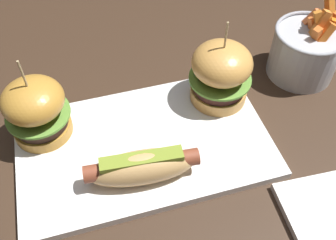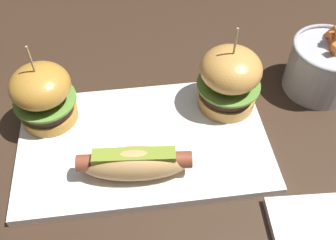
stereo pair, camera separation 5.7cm
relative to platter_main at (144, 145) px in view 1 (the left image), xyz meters
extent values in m
plane|color=#382619|center=(0.00, 0.00, -0.01)|extent=(3.00, 3.00, 0.00)
cube|color=white|center=(0.00, 0.00, 0.00)|extent=(0.38, 0.23, 0.01)
ellipsoid|color=tan|center=(-0.02, -0.06, 0.03)|extent=(0.16, 0.06, 0.05)
cylinder|color=brown|center=(-0.02, -0.06, 0.04)|extent=(0.16, 0.04, 0.02)
cube|color=olive|center=(-0.02, -0.06, 0.05)|extent=(0.12, 0.03, 0.01)
cylinder|color=#C18733|center=(-0.15, 0.07, 0.02)|extent=(0.09, 0.09, 0.02)
cylinder|color=#402A20|center=(-0.15, 0.07, 0.04)|extent=(0.08, 0.08, 0.02)
cylinder|color=#609338|center=(-0.15, 0.07, 0.05)|extent=(0.10, 0.10, 0.00)
ellipsoid|color=#C18733|center=(-0.15, 0.07, 0.08)|extent=(0.09, 0.09, 0.06)
cylinder|color=tan|center=(-0.15, 0.07, 0.12)|extent=(0.00, 0.00, 0.06)
cylinder|color=gold|center=(0.14, 0.06, 0.02)|extent=(0.09, 0.09, 0.02)
cylinder|color=#401F1B|center=(0.14, 0.06, 0.04)|extent=(0.09, 0.09, 0.02)
cylinder|color=#609338|center=(0.14, 0.06, 0.05)|extent=(0.10, 0.10, 0.00)
ellipsoid|color=gold|center=(0.14, 0.06, 0.08)|extent=(0.10, 0.10, 0.06)
cylinder|color=tan|center=(0.14, 0.06, 0.13)|extent=(0.00, 0.00, 0.06)
cylinder|color=#B7BABF|center=(0.32, 0.09, 0.04)|extent=(0.12, 0.12, 0.09)
torus|color=#A8AAB2|center=(0.32, 0.09, 0.08)|extent=(0.12, 0.12, 0.01)
cube|color=orange|center=(0.32, 0.07, 0.08)|extent=(0.04, 0.02, 0.07)
cube|color=orange|center=(0.34, 0.08, 0.08)|extent=(0.03, 0.02, 0.06)
cube|color=orange|center=(0.33, 0.10, 0.07)|extent=(0.03, 0.03, 0.06)
cube|color=orange|center=(0.35, 0.10, 0.08)|extent=(0.04, 0.03, 0.07)
cube|color=orange|center=(0.32, 0.09, 0.08)|extent=(0.04, 0.02, 0.08)
cube|color=orange|center=(0.33, 0.09, 0.08)|extent=(0.03, 0.04, 0.08)
cube|color=orange|center=(0.32, 0.08, 0.07)|extent=(0.03, 0.02, 0.06)
cube|color=orange|center=(0.35, 0.10, 0.09)|extent=(0.02, 0.05, 0.09)
cube|color=orange|center=(0.32, 0.12, 0.08)|extent=(0.03, 0.03, 0.07)
camera|label=1|loc=(-0.06, -0.35, 0.48)|focal=41.18mm
camera|label=2|loc=(-0.01, -0.37, 0.48)|focal=41.18mm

